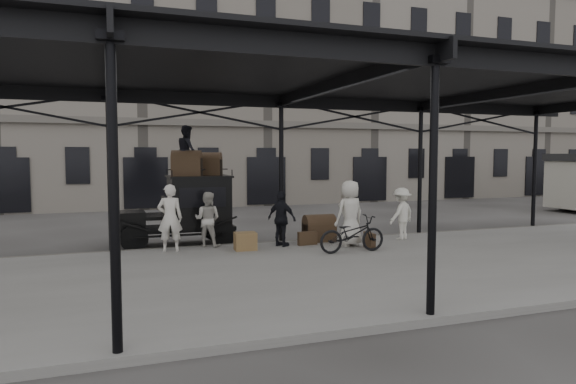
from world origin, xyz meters
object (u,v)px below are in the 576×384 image
bicycle (352,234)px  steamer_trunk_roof_near (187,165)px  porter_official (282,219)px  taxi (189,207)px  steamer_trunk_platform (319,230)px  porter_left (170,218)px

bicycle → steamer_trunk_roof_near: 5.46m
porter_official → taxi: bearing=15.1°
bicycle → steamer_trunk_platform: (-0.14, 1.97, -0.16)m
porter_official → bicycle: (1.51, -1.53, -0.30)m
taxi → porter_left: size_ratio=1.95×
steamer_trunk_roof_near → porter_left: bearing=-100.2°
taxi → steamer_trunk_platform: size_ratio=3.85×
taxi → porter_left: 1.84m
taxi → steamer_trunk_roof_near: (-0.08, -0.25, 1.30)m
taxi → porter_official: taxi is taller
porter_left → porter_official: porter_left is taller
porter_official → porter_left: bearing=49.1°
taxi → steamer_trunk_platform: (3.78, -1.50, -0.71)m
bicycle → steamer_trunk_platform: bicycle is taller
taxi → steamer_trunk_platform: taxi is taller
porter_official → bicycle: bearing=-171.6°
bicycle → porter_left: bearing=68.3°
bicycle → steamer_trunk_platform: 1.98m
porter_left → steamer_trunk_roof_near: size_ratio=2.11×
porter_official → steamer_trunk_roof_near: bearing=19.7°
porter_left → bicycle: porter_left is taller
steamer_trunk_platform → porter_left: bearing=-176.7°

